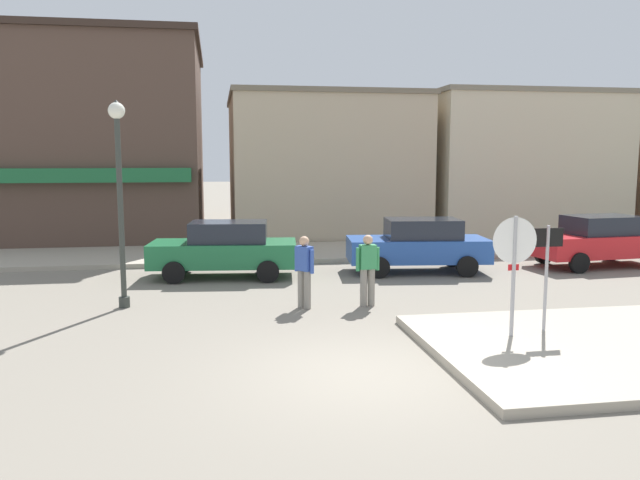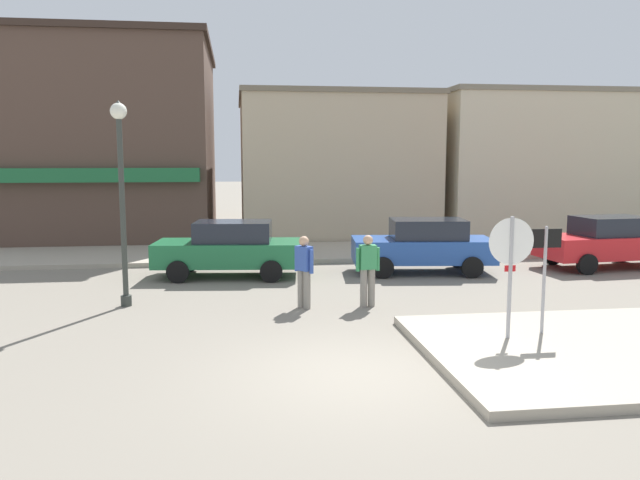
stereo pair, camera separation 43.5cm
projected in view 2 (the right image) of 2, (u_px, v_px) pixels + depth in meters
The scene contains 14 objects.
ground_plane at pixel (357, 375), 9.57m from camera, with size 160.00×160.00×0.00m, color gray.
sidewalk_corner at pixel (613, 349), 10.59m from camera, with size 6.40×4.80×0.15m, color #A89E8C.
kerb_far at pixel (290, 253), 21.44m from camera, with size 80.00×4.00×0.15m, color #A89E8C.
stop_sign at pixel (511, 261), 10.85m from camera, with size 0.82×0.07×2.30m.
one_way_sign at pixel (544, 269), 11.18m from camera, with size 0.60×0.06×2.10m.
lamp_post at pixel (121, 174), 13.64m from camera, with size 0.36×0.36×4.54m.
parked_car_nearest at pixel (229, 248), 17.37m from camera, with size 4.16×2.19×1.56m.
parked_car_second at pixel (424, 245), 17.99m from camera, with size 4.16×2.21×1.56m.
parked_car_third at pixel (607, 241), 18.77m from camera, with size 4.14×2.16×1.56m.
pedestrian_crossing_near at pixel (304, 270), 13.70m from camera, with size 0.42×0.48×1.61m.
pedestrian_crossing_far at pixel (368, 268), 13.87m from camera, with size 0.56×0.25×1.61m.
building_corner_shop at pixel (103, 141), 26.47m from camera, with size 9.31×9.77×8.01m.
building_storefront_left_near at pixel (331, 166), 27.33m from camera, with size 7.91×8.07×5.93m.
building_storefront_left_mid at pixel (523, 164), 27.29m from camera, with size 8.21×6.09×6.07m.
Camera 2 is at (-1.79, -9.07, 3.30)m, focal length 35.00 mm.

